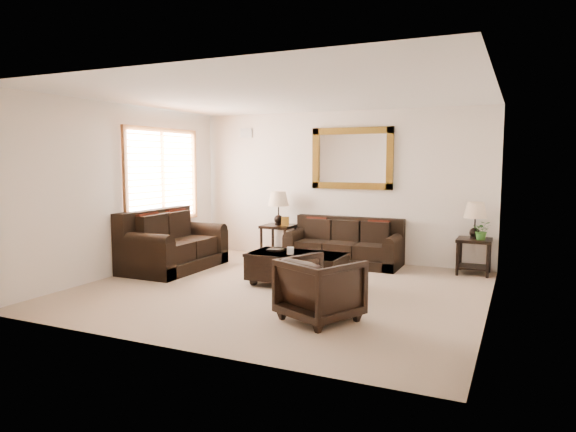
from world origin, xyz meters
The scene contains 11 objects.
room centered at (0.00, 0.00, 1.35)m, with size 5.51×5.01×2.71m.
window centered at (-2.70, 0.90, 1.55)m, with size 0.07×1.96×1.66m.
mirror centered at (0.26, 2.47, 1.85)m, with size 1.50×0.06×1.10m.
air_vent centered at (-1.90, 2.48, 2.35)m, with size 0.25×0.02×0.18m, color #999999.
sofa centered at (0.26, 2.11, 0.29)m, with size 1.97×0.85×0.81m.
loveseat centered at (-2.27, 0.52, 0.36)m, with size 1.05×1.76×0.99m.
end_table_left centered at (-1.06, 2.18, 0.81)m, with size 0.56×0.56×1.24m.
end_table_right centered at (2.40, 2.20, 0.76)m, with size 0.53×0.53×1.16m.
coffee_table centered at (0.12, 0.33, 0.29)m, with size 1.39×0.76×0.59m.
armchair centered at (1.03, -1.07, 0.40)m, with size 0.77×0.72×0.80m, color black.
potted_plant centered at (2.51, 2.10, 0.69)m, with size 0.27×0.30×0.23m, color #29591E.
Camera 1 is at (3.06, -6.40, 1.81)m, focal length 32.00 mm.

